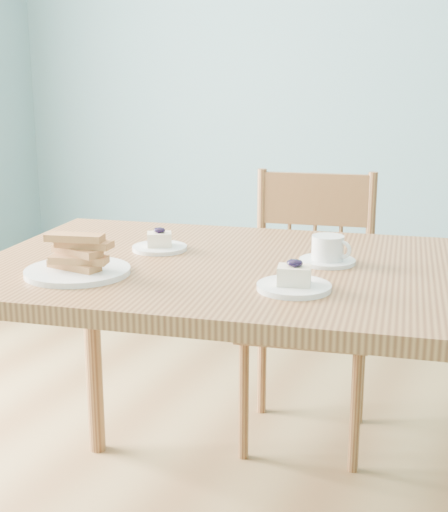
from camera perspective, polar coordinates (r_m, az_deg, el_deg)
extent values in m
cube|color=slate|center=(3.99, 14.75, 15.44)|extent=(5.00, 0.01, 2.70)
cube|color=olive|center=(1.75, 4.33, -1.45)|extent=(1.60, 1.10, 0.04)
cylinder|color=olive|center=(2.40, -10.45, -7.16)|extent=(0.05, 0.05, 0.75)
cube|color=olive|center=(2.42, 6.63, -5.33)|extent=(0.49, 0.48, 0.04)
cylinder|color=olive|center=(2.38, 1.58, -11.50)|extent=(0.03, 0.03, 0.41)
cylinder|color=olive|center=(2.34, 10.46, -12.19)|extent=(0.03, 0.03, 0.41)
cylinder|color=olive|center=(2.69, 3.05, -8.40)|extent=(0.03, 0.03, 0.41)
cylinder|color=olive|center=(2.65, 10.84, -8.94)|extent=(0.03, 0.03, 0.41)
cylinder|color=olive|center=(2.55, 3.02, 1.72)|extent=(0.03, 0.03, 0.47)
cylinder|color=olive|center=(2.51, 11.59, 1.26)|extent=(0.03, 0.03, 0.47)
cube|color=olive|center=(2.50, 7.37, 4.53)|extent=(0.36, 0.10, 0.18)
cylinder|color=olive|center=(2.56, 5.20, -0.47)|extent=(0.01, 0.01, 0.28)
cylinder|color=olive|center=(2.55, 7.21, -0.59)|extent=(0.01, 0.01, 0.28)
cylinder|color=olive|center=(2.54, 9.23, -0.70)|extent=(0.01, 0.01, 0.28)
cylinder|color=silver|center=(1.56, 5.61, -2.48)|extent=(0.16, 0.16, 0.01)
cube|color=beige|center=(1.55, 5.64, -1.55)|extent=(0.08, 0.07, 0.04)
ellipsoid|color=black|center=(1.54, 5.66, -0.54)|extent=(0.03, 0.03, 0.02)
sphere|color=black|center=(1.54, 6.07, -0.57)|extent=(0.01, 0.01, 0.01)
sphere|color=black|center=(1.55, 5.47, -0.47)|extent=(0.01, 0.01, 0.01)
sphere|color=black|center=(1.53, 5.66, -0.66)|extent=(0.01, 0.01, 0.01)
cylinder|color=silver|center=(1.90, -5.17, 0.65)|extent=(0.15, 0.15, 0.01)
cube|color=beige|center=(1.90, -5.19, 1.34)|extent=(0.08, 0.08, 0.04)
ellipsoid|color=black|center=(1.89, -5.21, 2.08)|extent=(0.03, 0.03, 0.01)
sphere|color=black|center=(1.89, -4.91, 2.06)|extent=(0.01, 0.01, 0.01)
sphere|color=black|center=(1.90, -5.30, 2.12)|extent=(0.01, 0.01, 0.01)
sphere|color=black|center=(1.88, -5.26, 2.01)|extent=(0.01, 0.01, 0.01)
cylinder|color=silver|center=(1.78, 8.26, -0.41)|extent=(0.14, 0.14, 0.01)
cylinder|color=silver|center=(1.77, 8.30, 0.68)|extent=(0.09, 0.09, 0.06)
cylinder|color=olive|center=(1.77, 8.32, 1.43)|extent=(0.07, 0.07, 0.00)
torus|color=silver|center=(1.76, 9.47, 0.51)|extent=(0.05, 0.02, 0.05)
cylinder|color=silver|center=(1.70, -11.63, -1.20)|extent=(0.25, 0.25, 0.01)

